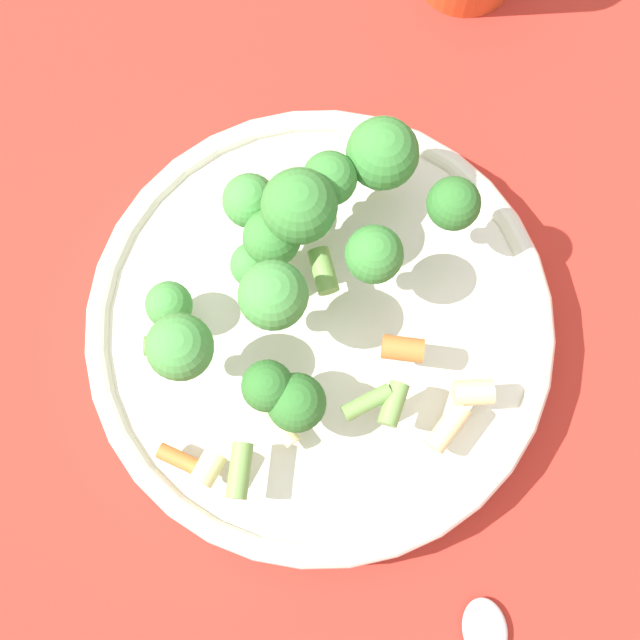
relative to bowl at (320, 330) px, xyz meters
name	(u,v)px	position (x,y,z in m)	size (l,w,h in m)	color
ground_plane	(320,338)	(0.00, 0.00, -0.02)	(3.00, 3.00, 0.00)	#B72D23
bowl	(320,330)	(0.00, 0.00, 0.00)	(0.28, 0.28, 0.04)	silver
pasta_salad	(302,261)	(0.01, -0.02, 0.06)	(0.20, 0.21, 0.08)	#8CB766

